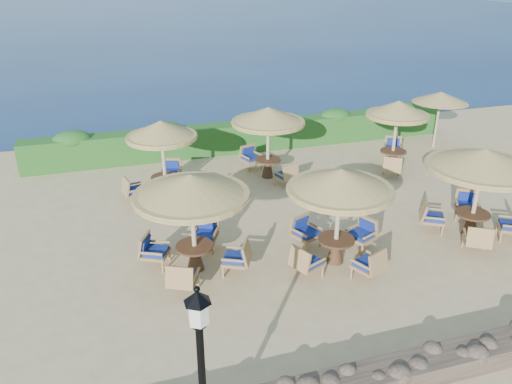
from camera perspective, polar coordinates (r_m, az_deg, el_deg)
name	(u,v)px	position (r m, az deg, el deg)	size (l,w,h in m)	color
ground	(316,226)	(15.23, 6.82, -3.89)	(120.00, 120.00, 0.00)	tan
sea	(132,17)	(82.68, -13.95, 18.80)	(160.00, 160.00, 0.00)	#0C2252
hedge	(248,136)	(21.23, -0.88, 6.39)	(18.00, 0.90, 1.20)	#1B4D18
stone_wall	(445,362)	(10.78, 20.74, -17.74)	(15.00, 0.65, 0.44)	brown
extra_parasol	(441,97)	(22.54, 20.36, 10.10)	(2.30, 2.30, 2.41)	tan
cafe_set_0	(192,205)	(12.29, -7.31, -1.48)	(2.90, 2.90, 2.65)	tan
cafe_set_1	(339,201)	(12.70, 9.48, -0.98)	(2.85, 2.85, 2.65)	tan
cafe_set_2	(481,175)	(15.19, 24.31, 1.82)	(3.10, 3.10, 2.65)	tan
cafe_set_3	(163,146)	(16.69, -10.63, 5.16)	(2.64, 2.72, 2.65)	tan
cafe_set_4	(268,126)	(17.94, 1.40, 7.60)	(2.66, 2.88, 2.65)	tan
cafe_set_5	(397,120)	(19.57, 15.79, 7.89)	(2.35, 2.75, 2.65)	tan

